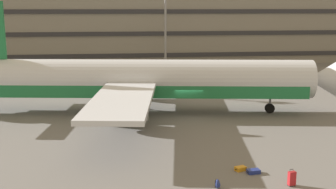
{
  "coord_description": "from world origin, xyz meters",
  "views": [
    {
      "loc": [
        -6.37,
        -37.91,
        9.85
      ],
      "look_at": [
        -2.39,
        -5.03,
        3.0
      ],
      "focal_mm": 45.61,
      "sensor_mm": 36.0,
      "label": 1
    }
  ],
  "objects_px": {
    "suitcase_orange": "(253,171)",
    "suitcase_black": "(292,178)",
    "airliner": "(140,80)",
    "suitcase_large": "(240,169)",
    "backpack_upright": "(218,184)"
  },
  "relations": [
    {
      "from": "airliner",
      "to": "suitcase_large",
      "type": "distance_m",
      "value": 16.61
    },
    {
      "from": "suitcase_orange",
      "to": "suitcase_large",
      "type": "xyz_separation_m",
      "value": [
        -0.65,
        0.53,
        0.0
      ]
    },
    {
      "from": "suitcase_orange",
      "to": "backpack_upright",
      "type": "bearing_deg",
      "value": -145.32
    },
    {
      "from": "suitcase_large",
      "to": "suitcase_black",
      "type": "bearing_deg",
      "value": -49.23
    },
    {
      "from": "suitcase_orange",
      "to": "backpack_upright",
      "type": "distance_m",
      "value": 3.21
    },
    {
      "from": "airliner",
      "to": "suitcase_orange",
      "type": "bearing_deg",
      "value": -69.69
    },
    {
      "from": "backpack_upright",
      "to": "suitcase_orange",
      "type": "bearing_deg",
      "value": 34.68
    },
    {
      "from": "suitcase_black",
      "to": "backpack_upright",
      "type": "relative_size",
      "value": 1.69
    },
    {
      "from": "suitcase_large",
      "to": "backpack_upright",
      "type": "xyz_separation_m",
      "value": [
        -1.99,
        -2.35,
        0.12
      ]
    },
    {
      "from": "airliner",
      "to": "backpack_upright",
      "type": "distance_m",
      "value": 18.35
    },
    {
      "from": "suitcase_orange",
      "to": "suitcase_black",
      "type": "bearing_deg",
      "value": -52.54
    },
    {
      "from": "suitcase_large",
      "to": "backpack_upright",
      "type": "relative_size",
      "value": 1.33
    },
    {
      "from": "suitcase_orange",
      "to": "suitcase_black",
      "type": "relative_size",
      "value": 0.87
    },
    {
      "from": "airliner",
      "to": "suitcase_orange",
      "type": "relative_size",
      "value": 44.23
    },
    {
      "from": "airliner",
      "to": "suitcase_black",
      "type": "bearing_deg",
      "value": -67.49
    }
  ]
}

